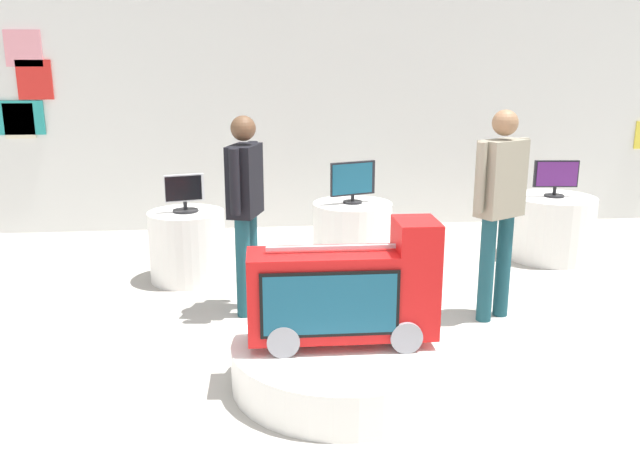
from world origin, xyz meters
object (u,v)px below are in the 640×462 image
Objects in this scene: tv_on_center_rear at (184,193)px; tv_on_right_rear at (556,177)px; tv_on_left_rear at (353,181)px; main_display_pedestal at (342,363)px; display_pedestal_center_rear at (187,246)px; display_pedestal_right_rear at (551,227)px; shopper_browsing_rear at (245,200)px; novelty_firetruck_tv at (346,294)px; shopper_browsing_near_truck at (500,200)px; display_pedestal_left_rear at (352,235)px.

tv_on_center_rear is 3.79m from tv_on_right_rear.
tv_on_right_rear is (3.78, 0.34, 0.03)m from tv_on_center_rear.
main_display_pedestal is at bearing -99.97° from tv_on_left_rear.
display_pedestal_center_rear and display_pedestal_right_rear have the same top height.
display_pedestal_right_rear is 1.91× the size of tv_on_right_rear.
display_pedestal_center_rear is at bearing 122.68° from shopper_browsing_rear.
display_pedestal_right_rear is at bearing 5.14° from tv_on_center_rear.
tv_on_left_rear is 1.29× the size of tv_on_center_rear.
novelty_firetruck_tv is 0.71× the size of shopper_browsing_near_truck.
tv_on_right_rear is at bearing 52.46° from shopper_browsing_near_truck.
tv_on_center_rear reaches higher than display_pedestal_left_rear.
display_pedestal_right_rear is 0.55m from tv_on_right_rear.
novelty_firetruck_tv is 1.67× the size of display_pedestal_center_rear.
tv_on_center_rear reaches higher than display_pedestal_center_rear.
tv_on_center_rear reaches higher than main_display_pedestal.
novelty_firetruck_tv reaches higher than tv_on_center_rear.
shopper_browsing_rear is (0.58, -0.90, 0.11)m from tv_on_center_rear.
shopper_browsing_rear reaches higher than main_display_pedestal.
novelty_firetruck_tv is 3.64m from display_pedestal_right_rear.
novelty_firetruck_tv reaches higher than tv_on_right_rear.
display_pedestal_left_rear is at bearing 70.11° from tv_on_left_rear.
shopper_browsing_near_truck reaches higher than shopper_browsing_rear.
tv_on_left_rear is 2.23m from display_pedestal_right_rear.
shopper_browsing_near_truck reaches higher than novelty_firetruck_tv.
display_pedestal_center_rear is at bearing -174.98° from tv_on_right_rear.
novelty_firetruck_tv is at bearing -16.68° from main_display_pedestal.
display_pedestal_right_rear is at bearing 5.08° from display_pedestal_center_rear.
shopper_browsing_rear is at bearing -132.84° from display_pedestal_left_rear.
novelty_firetruck_tv is 1.36× the size of display_pedestal_right_rear.
display_pedestal_left_rear is 1.86m from shopper_browsing_near_truck.
display_pedestal_left_rear is 1.73× the size of tv_on_right_rear.
display_pedestal_center_rear is 1.56× the size of tv_on_right_rear.
display_pedestal_center_rear is 3.83m from tv_on_right_rear.
shopper_browsing_near_truck is (-1.21, -1.57, 0.11)m from tv_on_right_rear.
main_display_pedestal is 0.47m from novelty_firetruck_tv.
main_display_pedestal is 2.54m from display_pedestal_center_rear.
display_pedestal_left_rear is 0.49× the size of shopper_browsing_rear.
shopper_browsing_rear is (-0.61, 1.33, 0.81)m from main_display_pedestal.
novelty_firetruck_tv is at bearing -64.43° from shopper_browsing_rear.
tv_on_left_rear reaches higher than tv_on_right_rear.
tv_on_right_rear is at bearing 2.76° from display_pedestal_left_rear.
display_pedestal_center_rear is (-1.62, -0.23, 0.00)m from display_pedestal_left_rear.
shopper_browsing_near_truck reaches higher than tv_on_right_rear.
display_pedestal_center_rear is 0.82× the size of display_pedestal_right_rear.
tv_on_center_rear is at bearing -171.88° from display_pedestal_left_rear.
tv_on_center_rear is at bearing -172.01° from tv_on_left_rear.
shopper_browsing_rear is (-3.20, -1.24, 0.62)m from display_pedestal_right_rear.
tv_on_right_rear is (3.78, 0.33, 0.55)m from display_pedestal_center_rear.
shopper_browsing_near_truck is (1.38, 0.99, 0.85)m from main_display_pedestal.
tv_on_right_rear reaches higher than tv_on_center_rear.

